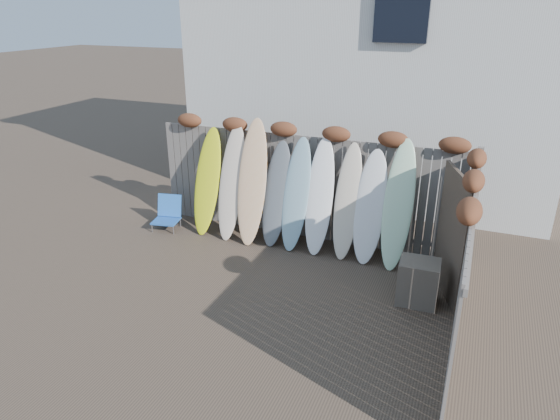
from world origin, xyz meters
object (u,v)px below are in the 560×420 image
at_px(beach_chair, 168,213).
at_px(wooden_crate, 418,282).
at_px(surfboard_0, 207,182).
at_px(lattice_panel, 452,235).

xyz_separation_m(beach_chair, wooden_crate, (5.08, -0.92, 0.04)).
bearing_deg(surfboard_0, lattice_panel, -4.64).
distance_m(lattice_panel, surfboard_0, 4.66).
bearing_deg(beach_chair, surfboard_0, 14.23).
distance_m(wooden_crate, surfboard_0, 4.45).
xyz_separation_m(beach_chair, lattice_panel, (5.45, -0.46, 0.68)).
bearing_deg(surfboard_0, wooden_crate, -11.29).
distance_m(beach_chair, wooden_crate, 5.17).
relative_size(wooden_crate, surfboard_0, 0.32).
bearing_deg(beach_chair, lattice_panel, -4.87).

